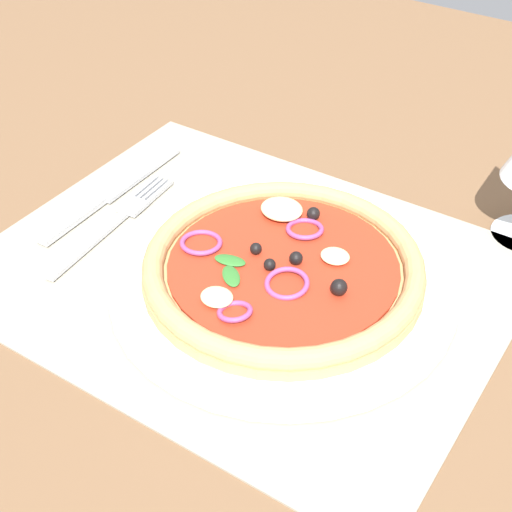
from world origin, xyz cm
name	(u,v)px	position (x,y,z in cm)	size (l,w,h in cm)	color
ground_plane	(245,284)	(0.00, 0.00, -1.20)	(190.00, 140.00, 2.40)	brown
placemat	(245,272)	(0.00, 0.00, 0.20)	(45.18, 35.94, 0.40)	gray
plate	(283,281)	(3.95, 0.09, 0.98)	(29.78, 29.78, 1.17)	white
pizza	(284,266)	(3.90, 0.12, 2.65)	(24.01, 24.01, 2.68)	tan
fork	(118,219)	(-14.35, -0.48, 0.62)	(2.97, 18.06, 0.44)	#B2B5BA
knife	(114,190)	(-17.98, 2.98, 0.65)	(2.26, 20.03, 0.62)	#B2B5BA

